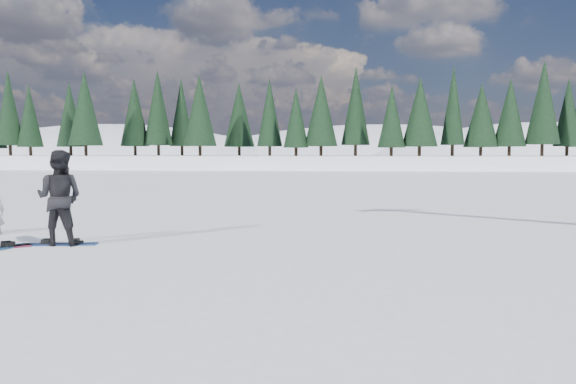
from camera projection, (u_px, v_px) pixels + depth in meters
The scene contains 4 objects.
ground at pixel (66, 249), 11.39m from camera, with size 420.00×420.00×0.00m, color white.
alpine_backdrop at pixel (292, 196), 201.34m from camera, with size 412.50×227.00×53.20m.
snowboarder_man at pixel (59, 198), 11.76m from camera, with size 0.97×0.76×2.00m, color black.
snowboard_man at pixel (61, 244), 11.83m from camera, with size 1.50×0.28×0.03m, color navy.
Camera 1 is at (5.54, -10.81, 1.96)m, focal length 35.00 mm.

